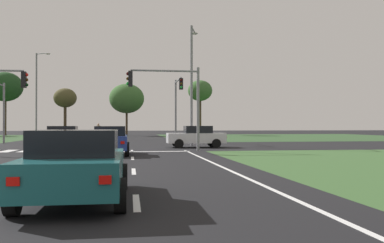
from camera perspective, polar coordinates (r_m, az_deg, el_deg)
The scene contains 26 objects.
ground_plane at distance 33.29m, azimuth -14.09°, elevation -3.25°, with size 200.00×200.00×0.00m, color black.
grass_verge_far_right at distance 61.71m, azimuth 12.75°, elevation -1.99°, with size 35.00×35.00×0.01m, color #2D4C28.
median_island_near at distance 14.55m, azimuth -21.74°, elevation -6.48°, with size 1.20×22.00×0.14m, color #ADA89E.
median_island_far at distance 58.19m, azimuth -11.60°, elevation -2.02°, with size 1.20×36.00×0.14m, color gray.
lane_dash_near at distance 9.03m, azimuth -7.40°, elevation -10.62°, with size 0.14×2.00×0.01m, color silver.
lane_dash_second at distance 14.97m, azimuth -7.76°, elevation -6.59°, with size 0.14×2.00×0.01m, color silver.
lane_dash_third at distance 20.95m, azimuth -7.91°, elevation -4.86°, with size 0.14×2.00×0.01m, color silver.
lane_dash_fourth at distance 26.93m, azimuth -7.99°, elevation -3.89°, with size 0.14×2.00×0.01m, color silver.
edge_line_right at distance 15.56m, azimuth 4.75°, elevation -6.37°, with size 0.14×24.00×0.01m, color silver.
stop_bar_near at distance 26.13m, azimuth -7.32°, elevation -4.00°, with size 6.40×0.50×0.01m, color silver.
crosswalk_bar_third at distance 28.90m, azimuth -23.28°, elevation -3.63°, with size 0.70×2.80×0.01m, color silver.
crosswalk_bar_fourth at distance 28.63m, azimuth -21.05°, elevation -3.66°, with size 0.70×2.80×0.01m, color silver.
crosswalk_bar_fifth at distance 28.39m, azimuth -18.78°, elevation -3.70°, with size 0.70×2.80×0.01m, color silver.
car_teal_near at distance 9.40m, azimuth -15.01°, elevation -5.51°, with size 2.08×4.63×1.49m.
car_white_third at distance 31.08m, azimuth 0.57°, elevation -1.99°, with size 4.20×2.09×1.56m.
car_red_fourth at distance 33.66m, azimuth -16.99°, elevation -1.87°, with size 4.45×1.98×1.55m.
car_blue_fifth at distance 23.58m, azimuth -10.76°, elevation -2.45°, with size 2.00×4.46×1.55m.
traffic_signal_far_right at distance 38.38m, azimuth -1.93°, elevation 3.08°, with size 0.32×4.58×5.84m.
traffic_signal_near_right at distance 26.68m, azimuth -2.79°, elevation 3.82°, with size 4.55×0.32×5.23m.
street_lamp_second at distance 33.17m, azimuth -0.03°, elevation 5.66°, with size 0.90×2.07×9.26m.
street_lamp_third at distance 56.24m, azimuth -19.86°, elevation 3.79°, with size 1.92×1.21×10.53m.
pedestrian_at_median at distance 46.09m, azimuth -12.34°, elevation -1.06°, with size 0.34×0.34×1.68m.
treeline_second at distance 74.37m, azimuth -23.59°, elevation 4.23°, with size 5.49×5.49×10.08m.
treeline_third at distance 71.69m, azimuth -16.51°, elevation 2.96°, with size 3.63×3.63×7.56m.
treeline_fourth at distance 66.74m, azimuth -8.67°, elevation 3.03°, with size 5.34×5.34×8.01m.
treeline_fifth at distance 71.07m, azimuth 1.08°, elevation 4.07°, with size 4.04×4.04×9.09m.
Camera 1 is at (3.36, -3.08, 1.59)m, focal length 40.13 mm.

